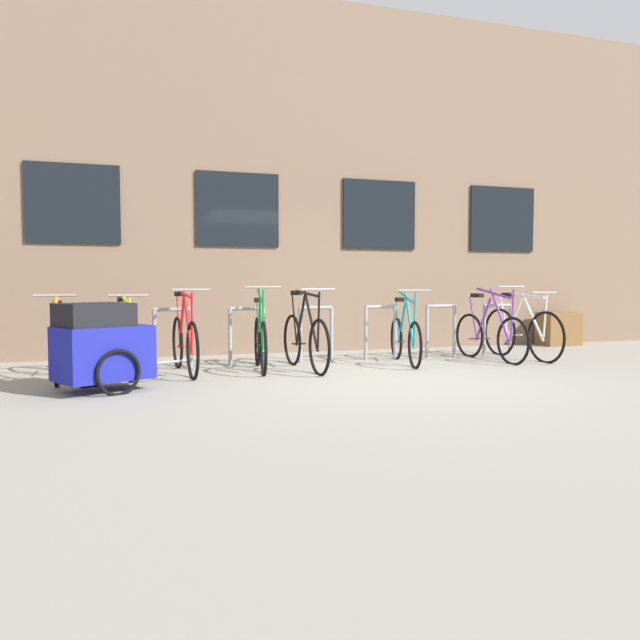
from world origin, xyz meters
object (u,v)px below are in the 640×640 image
at_px(bicycle_purple, 490,334).
at_px(bicycle_black, 305,339).
at_px(bicycle_yellow, 125,345).
at_px(bicycle_red, 185,342).
at_px(bicycle_green, 260,341).
at_px(bicycle_white, 522,332).
at_px(planter_box, 559,329).
at_px(bicycle_orange, 58,347).
at_px(bicycle_teal, 405,337).
at_px(bike_trailer, 101,345).

distance_m(bicycle_purple, bicycle_black, 2.85).
xyz_separation_m(bicycle_yellow, bicycle_red, (0.71, 0.02, 0.02)).
relative_size(bicycle_green, bicycle_white, 0.92).
bearing_deg(bicycle_black, bicycle_white, 1.99).
bearing_deg(planter_box, bicycle_green, -165.85).
relative_size(bicycle_white, bicycle_black, 0.99).
height_order(bicycle_orange, bicycle_black, bicycle_black).
bearing_deg(bicycle_yellow, bicycle_teal, 0.48).
xyz_separation_m(bicycle_black, planter_box, (5.30, 1.62, -0.09)).
distance_m(bicycle_yellow, planter_box, 7.69).
distance_m(bicycle_white, bike_trailer, 6.01).
bearing_deg(bicycle_teal, bicycle_green, -179.06).
height_order(bicycle_black, bike_trailer, bicycle_black).
bearing_deg(bicycle_white, bicycle_green, 179.62).
bearing_deg(bicycle_white, bicycle_purple, -176.79).
bearing_deg(planter_box, bike_trailer, -161.78).
height_order(bicycle_red, bicycle_black, bicycle_black).
bearing_deg(bicycle_orange, planter_box, 10.39).
relative_size(bicycle_green, bicycle_black, 0.92).
relative_size(bicycle_orange, planter_box, 2.54).
relative_size(bicycle_white, bike_trailer, 1.23).
bearing_deg(bike_trailer, bicycle_orange, 116.04).
bearing_deg(bicycle_black, bicycle_green, 165.52).
distance_m(bicycle_yellow, bicycle_purple, 5.09).
distance_m(bicycle_teal, bike_trailer, 4.18).
distance_m(bicycle_green, bicycle_purple, 3.41).
bearing_deg(bicycle_white, bicycle_red, 179.43).
bearing_deg(planter_box, bicycle_white, -141.40).
relative_size(bicycle_green, bicycle_purple, 0.97).
bearing_deg(bicycle_red, bicycle_orange, -177.42).
relative_size(bicycle_yellow, bicycle_orange, 0.92).
bearing_deg(planter_box, bicycle_yellow, -168.93).
bearing_deg(bike_trailer, bicycle_black, 20.71).
distance_m(bicycle_green, bicycle_white, 3.98).
xyz_separation_m(bicycle_green, bicycle_white, (3.98, -0.03, 0.02)).
bearing_deg(bicycle_white, bike_trailer, -169.82).
bearing_deg(bicycle_purple, bicycle_black, -178.25).
height_order(bicycle_green, planter_box, bicycle_green).
xyz_separation_m(bicycle_yellow, bicycle_teal, (3.77, 0.03, -0.00)).
distance_m(bicycle_purple, bike_trailer, 5.44).
distance_m(bicycle_purple, planter_box, 2.89).
bearing_deg(bicycle_green, bicycle_orange, -178.97).
distance_m(bicycle_white, bicycle_orange, 6.42).
height_order(bicycle_teal, bicycle_red, bicycle_red).
xyz_separation_m(bicycle_purple, bicycle_black, (-2.85, -0.09, 0.01)).
bearing_deg(bicycle_red, bicycle_purple, -1.06).
xyz_separation_m(bicycle_green, bicycle_black, (0.56, -0.15, 0.02)).
height_order(bicycle_yellow, bicycle_purple, bicycle_purple).
distance_m(bicycle_red, bicycle_purple, 4.38).
distance_m(bicycle_black, planter_box, 5.55).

